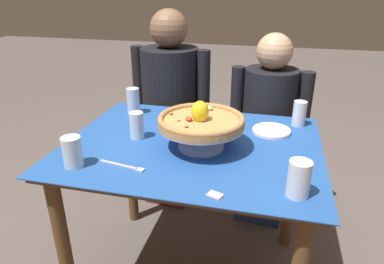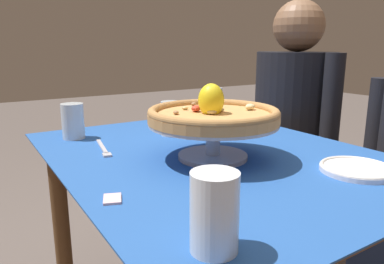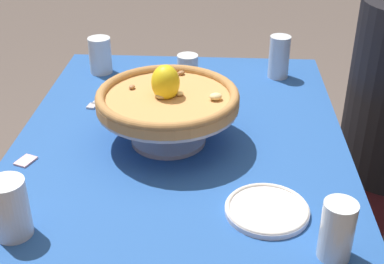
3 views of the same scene
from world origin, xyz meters
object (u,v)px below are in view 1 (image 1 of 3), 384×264
(dinner_fork, at_px, (125,166))
(pizza, at_px, (201,120))
(water_glass_back_right, at_px, (299,115))
(side_plate, at_px, (272,130))
(water_glass_side_left, at_px, (137,127))
(diner_right, at_px, (266,136))
(pizza_stand, at_px, (201,132))
(water_glass_front_right, at_px, (299,181))
(water_glass_front_left, at_px, (73,154))
(diner_left, at_px, (171,112))
(sugar_packet, at_px, (215,195))
(water_glass_back_left, at_px, (133,103))

(dinner_fork, bearing_deg, pizza, 43.17)
(water_glass_back_right, height_order, side_plate, water_glass_back_right)
(water_glass_side_left, bearing_deg, diner_right, 48.12)
(pizza, bearing_deg, dinner_fork, -136.83)
(diner_right, bearing_deg, water_glass_side_left, -131.88)
(pizza_stand, distance_m, dinner_fork, 0.35)
(water_glass_side_left, bearing_deg, water_glass_front_right, -24.15)
(water_glass_back_right, bearing_deg, water_glass_front_left, -143.63)
(pizza_stand, xyz_separation_m, diner_right, (0.26, 0.67, -0.28))
(pizza, distance_m, water_glass_back_right, 0.55)
(pizza_stand, xyz_separation_m, side_plate, (0.29, 0.24, -0.06))
(diner_left, height_order, diner_right, diner_left)
(pizza_stand, height_order, diner_left, diner_left)
(diner_right, bearing_deg, side_plate, -86.82)
(pizza_stand, bearing_deg, water_glass_front_left, -148.42)
(pizza, height_order, sugar_packet, pizza)
(water_glass_back_left, relative_size, diner_left, 0.11)
(water_glass_front_left, bearing_deg, water_glass_side_left, 65.54)
(water_glass_back_right, distance_m, dinner_fork, 0.89)
(side_plate, bearing_deg, water_glass_front_right, -79.15)
(water_glass_back_left, bearing_deg, sugar_packet, -49.63)
(pizza_stand, bearing_deg, water_glass_back_left, 143.94)
(diner_left, bearing_deg, side_plate, -36.48)
(pizza_stand, bearing_deg, water_glass_side_left, 173.44)
(side_plate, relative_size, dinner_fork, 0.92)
(diner_right, bearing_deg, water_glass_back_left, -153.74)
(water_glass_side_left, relative_size, side_plate, 0.68)
(water_glass_front_left, bearing_deg, dinner_fork, 11.12)
(side_plate, bearing_deg, water_glass_back_right, 43.71)
(water_glass_back_left, bearing_deg, diner_left, 78.16)
(water_glass_front_left, height_order, water_glass_back_left, water_glass_back_left)
(dinner_fork, relative_size, sugar_packet, 3.90)
(pizza, bearing_deg, water_glass_side_left, 173.39)
(water_glass_front_left, bearing_deg, sugar_packet, -7.12)
(pizza_stand, relative_size, dinner_fork, 1.84)
(pizza_stand, xyz_separation_m, water_glass_front_left, (-0.44, -0.27, -0.02))
(dinner_fork, bearing_deg, water_glass_front_right, -3.67)
(water_glass_back_left, bearing_deg, water_glass_front_left, -90.19)
(water_glass_front_left, bearing_deg, diner_left, 85.08)
(side_plate, distance_m, diner_right, 0.48)
(water_glass_back_right, height_order, dinner_fork, water_glass_back_right)
(water_glass_back_left, xyz_separation_m, sugar_packet, (0.56, -0.66, -0.06))
(water_glass_back_right, xyz_separation_m, side_plate, (-0.12, -0.12, -0.04))
(side_plate, bearing_deg, water_glass_front_left, -145.04)
(water_glass_front_right, bearing_deg, dinner_fork, 176.33)
(dinner_fork, bearing_deg, pizza_stand, 43.13)
(pizza, distance_m, water_glass_front_left, 0.52)
(water_glass_front_right, relative_size, diner_left, 0.10)
(pizza_stand, xyz_separation_m, diner_left, (-0.36, 0.71, -0.20))
(pizza_stand, relative_size, water_glass_side_left, 2.96)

